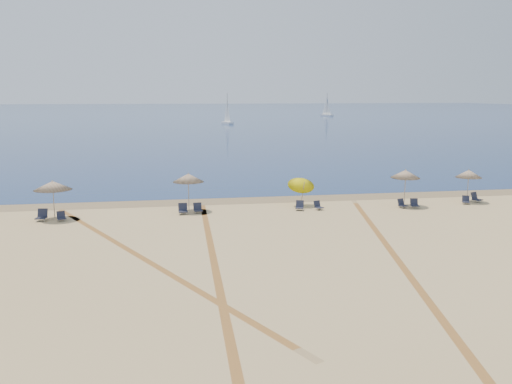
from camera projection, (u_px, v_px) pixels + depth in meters
ground at (360, 339)px, 17.75m from camera, size 160.00×160.00×0.00m
ocean at (176, 112)px, 236.16m from camera, size 500.00×500.00×0.00m
wet_sand at (247, 200)px, 41.05m from camera, size 500.00×500.00×0.00m
umbrella_1 at (53, 186)px, 34.51m from camera, size 2.34×2.34×2.47m
umbrella_2 at (188, 178)px, 36.85m from camera, size 2.09×2.09×2.59m
umbrella_3 at (301, 182)px, 38.59m from camera, size 1.87×1.92×2.36m
umbrella_4 at (405, 174)px, 38.48m from camera, size 2.04×2.05×2.61m
umbrella_5 at (469, 174)px, 40.06m from camera, size 1.88×1.88×2.40m
chair_2 at (42, 216)px, 34.30m from camera, size 0.72×0.80×0.73m
chair_3 at (61, 217)px, 34.26m from camera, size 0.65×0.71×0.60m
chair_4 at (183, 209)px, 36.22m from camera, size 0.59×0.69×0.70m
chair_5 at (198, 209)px, 36.57m from camera, size 0.61×0.70×0.66m
chair_6 at (300, 206)px, 37.46m from camera, size 0.70×0.76×0.64m
chair_7 at (318, 206)px, 37.60m from camera, size 0.67×0.72×0.59m
chair_8 at (402, 204)px, 38.19m from camera, size 0.70×0.75×0.62m
chair_9 at (414, 204)px, 38.21m from camera, size 0.60×0.68×0.63m
chair_10 at (466, 200)px, 39.53m from camera, size 0.68×0.72×0.59m
chair_11 at (476, 198)px, 40.20m from camera, size 0.82×0.87×0.71m
sailboat_0 at (227, 115)px, 143.55m from camera, size 2.69×5.44×7.86m
sailboat_1 at (327, 109)px, 195.02m from camera, size 3.58×5.40×7.96m
tire_tracks at (243, 253)px, 27.42m from camera, size 48.26×39.73×0.00m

